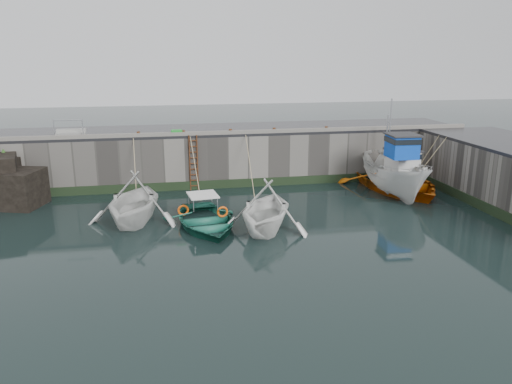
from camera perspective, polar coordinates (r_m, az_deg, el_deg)
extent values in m
plane|color=black|center=(20.12, 0.74, -6.78)|extent=(120.00, 120.00, 0.00)
cube|color=slate|center=(31.56, -3.83, 4.29)|extent=(30.00, 5.00, 3.00)
cube|color=black|center=(31.29, -3.88, 7.13)|extent=(30.00, 5.00, 0.16)
cube|color=slate|center=(28.96, -3.31, 6.81)|extent=(30.00, 0.30, 0.20)
cube|color=black|center=(29.38, -3.17, 0.95)|extent=(30.00, 0.08, 0.50)
cube|color=black|center=(27.05, 25.24, -1.85)|extent=(0.08, 15.00, 0.50)
cube|color=black|center=(28.45, -25.68, 0.37)|extent=(2.96, 2.83, 1.90)
cube|color=black|center=(29.79, -27.03, 1.23)|extent=(2.01, 1.83, 2.30)
cone|color=#2D591E|center=(28.17, -26.54, 1.66)|extent=(0.44, 0.44, 0.45)
cone|color=#2D591E|center=(29.65, -26.89, 4.03)|extent=(0.44, 0.44, 0.45)
cylinder|color=#3F1E0F|center=(28.83, -7.58, 3.31)|extent=(0.07, 0.07, 3.20)
cylinder|color=#3F1E0F|center=(28.86, -6.71, 3.35)|extent=(0.07, 0.07, 3.20)
cube|color=#3F1E0F|center=(29.14, -7.05, 0.73)|extent=(0.44, 0.06, 0.05)
cube|color=#3F1E0F|center=(29.06, -7.07, 1.36)|extent=(0.44, 0.06, 0.05)
cube|color=#3F1E0F|center=(28.98, -7.09, 1.99)|extent=(0.44, 0.06, 0.05)
cube|color=#3F1E0F|center=(28.90, -7.12, 2.62)|extent=(0.44, 0.06, 0.05)
cube|color=#3F1E0F|center=(28.83, -7.14, 3.26)|extent=(0.44, 0.06, 0.05)
cube|color=#3F1E0F|center=(28.76, -7.16, 3.91)|extent=(0.44, 0.06, 0.05)
cube|color=#3F1E0F|center=(28.70, -7.18, 4.55)|extent=(0.44, 0.06, 0.05)
cube|color=#3F1E0F|center=(28.64, -7.20, 5.20)|extent=(0.44, 0.06, 0.05)
cube|color=#3F1E0F|center=(28.58, -7.23, 5.85)|extent=(0.44, 0.06, 0.05)
imported|color=silver|center=(24.23, -13.64, -3.30)|extent=(5.47, 5.99, 2.70)
imported|color=#1B5E4C|center=(23.04, -5.76, -3.91)|extent=(4.31, 5.62, 1.08)
imported|color=white|center=(22.54, 1.12, -4.28)|extent=(5.79, 6.14, 2.58)
imported|color=silver|center=(28.93, 15.59, 1.56)|extent=(2.86, 6.78, 2.57)
cube|color=blue|center=(28.01, 16.34, 5.00)|extent=(1.48, 1.57, 1.20)
cube|color=black|center=(27.95, 16.40, 5.71)|extent=(1.54, 1.64, 0.28)
cube|color=#262628|center=(27.91, 16.44, 6.30)|extent=(1.69, 1.78, 0.08)
cylinder|color=#A5A8AD|center=(29.51, 15.07, 7.38)|extent=(0.08, 0.08, 3.00)
imported|color=#D8600B|center=(30.17, 15.57, 1.11)|extent=(6.06, 7.93, 1.53)
cube|color=silver|center=(29.38, 16.38, 3.40)|extent=(1.56, 1.64, 1.20)
cube|color=black|center=(29.32, 16.44, 4.07)|extent=(1.62, 1.71, 0.28)
cube|color=#262628|center=(29.26, 16.48, 4.63)|extent=(1.78, 1.86, 0.08)
cylinder|color=#A5A8AD|center=(30.71, 14.68, 5.74)|extent=(0.08, 0.08, 3.00)
cube|color=#198B26|center=(28.87, -9.06, 6.73)|extent=(0.63, 0.44, 0.31)
cylinder|color=#A5A8AD|center=(29.66, -22.08, 6.70)|extent=(0.05, 0.05, 1.00)
cylinder|color=#A5A8AD|center=(29.41, -19.20, 6.90)|extent=(0.05, 0.05, 1.00)
cylinder|color=#A5A8AD|center=(29.47, -20.73, 7.68)|extent=(1.50, 0.05, 0.05)
cube|color=gray|center=(30.07, -20.42, 6.17)|extent=(1.60, 0.35, 0.18)
cube|color=gray|center=(30.39, -20.35, 6.61)|extent=(1.60, 0.35, 0.18)
cylinder|color=#3F1E0F|center=(28.83, -13.29, 6.47)|extent=(0.18, 0.18, 0.28)
cylinder|color=#3F1E0F|center=(28.84, -8.30, 6.72)|extent=(0.18, 0.18, 0.28)
cylinder|color=#3F1E0F|center=(29.08, -2.94, 6.94)|extent=(0.18, 0.18, 0.28)
cylinder|color=#3F1E0F|center=(29.55, 2.09, 7.08)|extent=(0.18, 0.18, 0.28)
cylinder|color=#3F1E0F|center=(30.42, 8.03, 7.19)|extent=(0.18, 0.18, 0.28)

